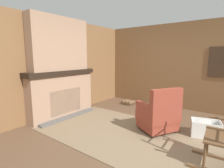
# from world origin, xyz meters

# --- Properties ---
(ground_plane) EXTENTS (14.00, 14.00, 0.00)m
(ground_plane) POSITION_xyz_m (0.00, 0.00, 0.00)
(ground_plane) COLOR brown
(wood_panel_wall_left) EXTENTS (0.06, 5.66, 2.49)m
(wood_panel_wall_left) POSITION_xyz_m (-2.56, 0.00, 1.25)
(wood_panel_wall_left) COLOR brown
(wood_panel_wall_left) RESTS_ON ground
(wood_panel_wall_back) EXTENTS (5.66, 0.09, 2.49)m
(wood_panel_wall_back) POSITION_xyz_m (0.02, 2.56, 1.25)
(wood_panel_wall_back) COLOR brown
(wood_panel_wall_back) RESTS_ON ground
(fireplace_hearth) EXTENTS (0.54, 1.87, 1.19)m
(fireplace_hearth) POSITION_xyz_m (-2.35, 0.00, 0.59)
(fireplace_hearth) COLOR #9E7A60
(fireplace_hearth) RESTS_ON ground
(chimney_breast) EXTENTS (0.29, 1.56, 1.28)m
(chimney_breast) POSITION_xyz_m (-2.37, 0.00, 1.83)
(chimney_breast) COLOR #9E7A60
(chimney_breast) RESTS_ON fireplace_hearth
(area_rug) EXTENTS (3.69, 2.03, 0.01)m
(area_rug) POSITION_xyz_m (-0.44, 0.09, 0.01)
(area_rug) COLOR #7A664C
(area_rug) RESTS_ON ground
(armchair) EXTENTS (0.88, 0.91, 0.94)m
(armchair) POSITION_xyz_m (-0.01, 0.59, 0.35)
(armchair) COLOR brown
(armchair) RESTS_ON ground
(firewood_stack) EXTENTS (0.35, 0.33, 0.12)m
(firewood_stack) POSITION_xyz_m (-1.62, 2.01, 0.06)
(firewood_stack) COLOR brown
(firewood_stack) RESTS_ON ground
(laundry_basket) EXTENTS (0.59, 0.47, 0.32)m
(laundry_basket) POSITION_xyz_m (0.81, 0.92, 0.16)
(laundry_basket) COLOR white
(laundry_basket) RESTS_ON ground
(oil_lamp_vase) EXTENTS (0.11, 0.11, 0.29)m
(oil_lamp_vase) POSITION_xyz_m (-2.40, -0.25, 1.30)
(oil_lamp_vase) COLOR silver
(oil_lamp_vase) RESTS_ON fireplace_hearth
(storage_case) EXTENTS (0.15, 0.25, 0.14)m
(storage_case) POSITION_xyz_m (-2.40, 0.32, 1.26)
(storage_case) COLOR gray
(storage_case) RESTS_ON fireplace_hearth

